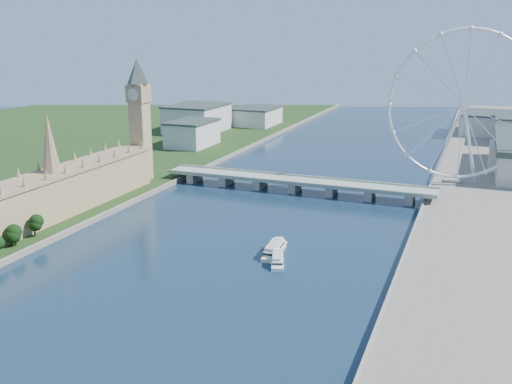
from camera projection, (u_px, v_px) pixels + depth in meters
The scene contains 7 objects.
parliament_range at pixel (54, 194), 381.26m from camera, with size 24.00×200.00×70.00m.
big_ben at pixel (139, 104), 465.46m from camera, with size 20.02×20.02×110.00m.
westminster_bridge at pixel (295, 183), 456.08m from camera, with size 220.00×22.00×9.50m.
london_eye at pixel (464, 106), 447.16m from camera, with size 113.60×39.12×124.30m.
city_skyline at pixel (394, 126), 673.02m from camera, with size 505.00×280.00×32.00m.
tour_boat_near at pixel (274, 254), 325.81m from camera, with size 8.08×31.53×6.98m, color silver, non-canonical shape.
tour_boat_far at pixel (277, 263), 313.09m from camera, with size 6.90×27.16×5.97m, color white, non-canonical shape.
Camera 1 is at (131.89, -122.66, 120.67)m, focal length 40.00 mm.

